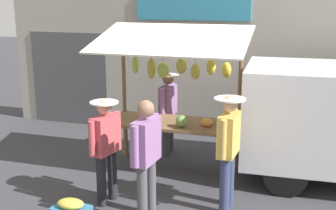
{
  "coord_description": "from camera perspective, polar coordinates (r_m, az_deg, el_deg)",
  "views": [
    {
      "loc": [
        -2.01,
        6.85,
        3.0
      ],
      "look_at": [
        0.0,
        0.3,
        1.25
      ],
      "focal_mm": 46.61,
      "sensor_mm": 36.0,
      "label": 1
    }
  ],
  "objects": [
    {
      "name": "ground_plane",
      "position": [
        7.75,
        0.66,
        -8.46
      ],
      "size": [
        40.0,
        40.0,
        0.0
      ],
      "primitive_type": "plane",
      "color": "#38383D"
    },
    {
      "name": "street_backdrop",
      "position": [
        9.37,
        4.11,
        6.31
      ],
      "size": [
        9.0,
        0.3,
        3.4
      ],
      "color": "#9E998E",
      "rests_on": "ground"
    },
    {
      "name": "market_stall",
      "position": [
        7.33,
        0.95,
        2.92
      ],
      "size": [
        2.5,
        1.46,
        2.5
      ],
      "color": "brown",
      "rests_on": "ground"
    },
    {
      "name": "vendor_with_sunhat",
      "position": [
        8.22,
        -0.01,
        -0.29
      ],
      "size": [
        0.41,
        0.68,
        1.58
      ],
      "rotation": [
        0.0,
        0.0,
        1.54
      ],
      "color": "#4C4C51",
      "rests_on": "ground"
    },
    {
      "name": "shopper_with_shopping_bag",
      "position": [
        6.35,
        -8.16,
        -4.99
      ],
      "size": [
        0.4,
        0.66,
        1.57
      ],
      "rotation": [
        0.0,
        0.0,
        -1.8
      ],
      "color": "#232328",
      "rests_on": "ground"
    },
    {
      "name": "shopper_in_striped_shirt",
      "position": [
        6.12,
        7.91,
        -4.99
      ],
      "size": [
        0.43,
        0.71,
        1.67
      ],
      "rotation": [
        0.0,
        0.0,
        -1.65
      ],
      "color": "navy",
      "rests_on": "ground"
    },
    {
      "name": "shopper_with_ponytail",
      "position": [
        5.79,
        -2.87,
        -6.14
      ],
      "size": [
        0.27,
        0.71,
        1.68
      ],
      "rotation": [
        0.0,
        0.0,
        -1.67
      ],
      "color": "#4C4C51",
      "rests_on": "ground"
    }
  ]
}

